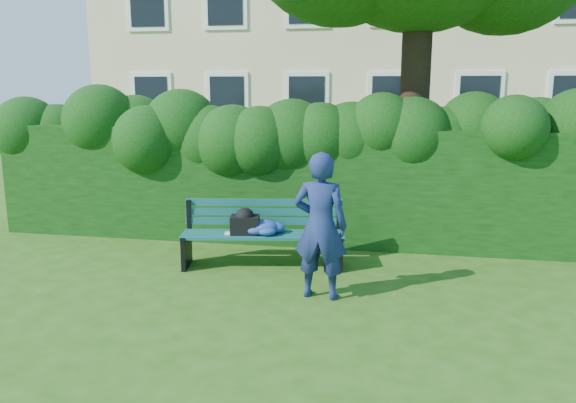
# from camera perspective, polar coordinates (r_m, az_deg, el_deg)

# --- Properties ---
(ground) EXTENTS (80.00, 80.00, 0.00)m
(ground) POSITION_cam_1_polar(r_m,az_deg,el_deg) (7.00, -0.91, -8.63)
(ground) COLOR #2A5012
(ground) RESTS_ON ground
(hedge) EXTENTS (10.00, 1.00, 1.80)m
(hedge) POSITION_cam_1_polar(r_m,az_deg,el_deg) (8.86, 1.91, 1.77)
(hedge) COLOR black
(hedge) RESTS_ON ground
(park_bench) EXTENTS (2.24, 0.91, 0.89)m
(park_bench) POSITION_cam_1_polar(r_m,az_deg,el_deg) (7.64, -2.88, -2.92)
(park_bench) COLOR #0D4441
(park_bench) RESTS_ON ground
(man_reading) EXTENTS (0.66, 0.46, 1.71)m
(man_reading) POSITION_cam_1_polar(r_m,az_deg,el_deg) (6.43, 3.31, -2.50)
(man_reading) COLOR navy
(man_reading) RESTS_ON ground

